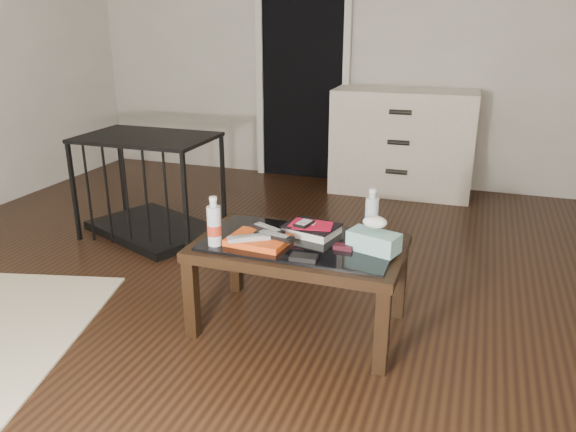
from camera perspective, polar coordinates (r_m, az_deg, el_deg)
name	(u,v)px	position (r m, az deg, el deg)	size (l,w,h in m)	color
ground	(238,290)	(3.27, -5.10, -7.45)	(5.00, 5.00, 0.00)	black
doorway	(303,69)	(5.38, 1.51, 14.71)	(0.90, 0.08, 2.07)	black
coffee_table	(299,253)	(2.73, 1.16, -3.81)	(1.00, 0.60, 0.46)	black
dresser	(402,142)	(5.02, 11.55, 7.35)	(1.21, 0.54, 0.90)	silver
pet_crate	(152,202)	(4.11, -13.65, 1.34)	(1.06, 0.90, 0.71)	black
magazines	(259,240)	(2.68, -2.99, -2.46)	(0.28, 0.21, 0.03)	#DF4A15
remote_silver	(249,238)	(2.64, -4.01, -2.21)	(0.20, 0.05, 0.02)	#9E9EA2
remote_black_front	(274,235)	(2.66, -1.42, -1.99)	(0.20, 0.05, 0.02)	black
remote_black_back	(268,229)	(2.75, -2.09, -1.28)	(0.20, 0.05, 0.02)	black
textbook	(312,229)	(2.79, 2.42, -1.36)	(0.25, 0.20, 0.05)	black
dvd_mailers	(310,224)	(2.78, 2.25, -0.81)	(0.19, 0.14, 0.01)	#B30B29
ipod	(304,223)	(2.76, 1.65, -0.75)	(0.06, 0.10, 0.02)	black
flip_phone	(344,247)	(2.62, 5.66, -3.16)	(0.09, 0.05, 0.02)	black
wallet	(304,257)	(2.50, 1.61, -4.23)	(0.12, 0.07, 0.02)	black
water_bottle_left	(214,221)	(2.64, -7.52, -0.51)	(0.07, 0.07, 0.24)	silver
water_bottle_right	(372,212)	(2.77, 8.51, 0.39)	(0.07, 0.07, 0.24)	silver
tissue_box	(374,241)	(2.61, 8.71, -2.57)	(0.23, 0.12, 0.09)	teal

